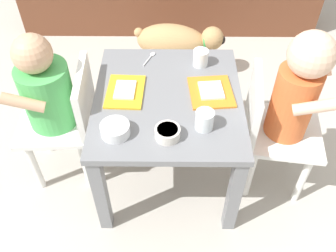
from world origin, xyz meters
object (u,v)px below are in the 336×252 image
at_px(seated_child_right, 291,99).
at_px(food_tray_right, 211,92).
at_px(seated_child_left, 51,95).
at_px(water_cup_left, 204,121).
at_px(food_tray_left, 125,91).
at_px(dog, 176,42).
at_px(veggie_bowl_far, 115,129).
at_px(water_cup_right, 201,59).
at_px(spoon_by_left_tray, 150,57).
at_px(veggie_bowl_near, 166,133).
at_px(dining_table, 168,112).

height_order(seated_child_right, food_tray_right, seated_child_right).
height_order(seated_child_left, water_cup_left, seated_child_left).
bearing_deg(food_tray_left, seated_child_left, -178.68).
height_order(dog, veggie_bowl_far, veggie_bowl_far).
bearing_deg(seated_child_right, water_cup_right, 143.75).
distance_m(seated_child_right, water_cup_right, 0.37).
height_order(water_cup_right, spoon_by_left_tray, water_cup_right).
height_order(food_tray_right, spoon_by_left_tray, food_tray_right).
distance_m(food_tray_left, veggie_bowl_near, 0.26).
bearing_deg(water_cup_left, spoon_by_left_tray, 116.94).
height_order(dining_table, spoon_by_left_tray, spoon_by_left_tray).
distance_m(seated_child_left, veggie_bowl_far, 0.33).
distance_m(seated_child_left, water_cup_right, 0.58).
height_order(seated_child_right, water_cup_left, seated_child_right).
distance_m(seated_child_right, dog, 0.86).
xyz_separation_m(dining_table, veggie_bowl_far, (-0.17, -0.18, 0.10)).
relative_size(seated_child_left, veggie_bowl_far, 7.02).
xyz_separation_m(seated_child_right, water_cup_left, (-0.31, -0.12, 0.01)).
bearing_deg(veggie_bowl_near, spoon_by_left_tray, 99.32).
bearing_deg(food_tray_right, spoon_by_left_tray, 137.65).
distance_m(dining_table, water_cup_left, 0.22).
height_order(dog, spoon_by_left_tray, spoon_by_left_tray).
bearing_deg(food_tray_right, water_cup_left, -101.81).
xyz_separation_m(dog, veggie_bowl_near, (-0.04, -0.88, 0.25)).
bearing_deg(spoon_by_left_tray, seated_child_left, -148.69).
height_order(dining_table, veggie_bowl_near, veggie_bowl_near).
bearing_deg(veggie_bowl_far, seated_child_left, 142.83).
relative_size(dining_table, water_cup_right, 9.02).
distance_m(seated_child_right, spoon_by_left_tray, 0.56).
bearing_deg(food_tray_right, dog, 99.85).
bearing_deg(seated_child_right, veggie_bowl_far, -166.05).
bearing_deg(water_cup_right, veggie_bowl_near, -108.66).
distance_m(dining_table, veggie_bowl_near, 0.21).
xyz_separation_m(food_tray_right, water_cup_left, (-0.04, -0.17, 0.02)).
relative_size(dog, spoon_by_left_tray, 4.96).
relative_size(veggie_bowl_near, spoon_by_left_tray, 0.86).
distance_m(dining_table, spoon_by_left_tray, 0.25).
height_order(food_tray_left, veggie_bowl_near, veggie_bowl_near).
xyz_separation_m(seated_child_right, food_tray_left, (-0.58, 0.05, -0.02)).
bearing_deg(spoon_by_left_tray, dog, 76.33).
height_order(dog, water_cup_left, water_cup_left).
relative_size(veggie_bowl_far, spoon_by_left_tray, 0.99).
xyz_separation_m(food_tray_right, water_cup_right, (-0.03, 0.17, 0.02)).
distance_m(dog, food_tray_right, 0.72).
bearing_deg(dog, food_tray_left, -106.10).
bearing_deg(veggie_bowl_far, seated_child_right, 13.95).
xyz_separation_m(veggie_bowl_far, spoon_by_left_tray, (0.09, 0.41, -0.02)).
height_order(seated_child_left, water_cup_right, seated_child_left).
bearing_deg(spoon_by_left_tray, water_cup_left, -63.06).
bearing_deg(seated_child_right, dining_table, 175.83).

